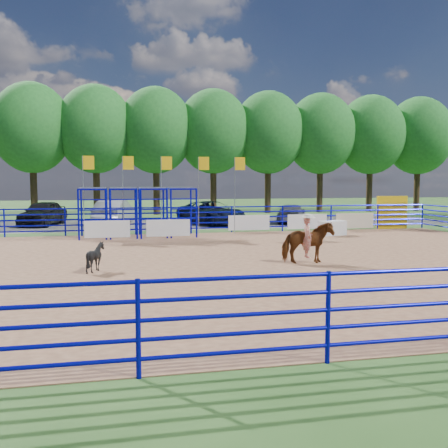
{
  "coord_description": "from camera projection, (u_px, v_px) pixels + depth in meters",
  "views": [
    {
      "loc": [
        -3.26,
        -17.3,
        2.94
      ],
      "look_at": [
        0.64,
        1.0,
        1.3
      ],
      "focal_mm": 40.0,
      "sensor_mm": 36.0,
      "label": 1
    }
  ],
  "objects": [
    {
      "name": "announcer_table",
      "position": [
        332.0,
        228.0,
        26.58
      ],
      "size": [
        1.56,
        1.03,
        0.76
      ],
      "primitive_type": "cube",
      "rotation": [
        0.0,
        0.0,
        0.28
      ],
      "color": "silver",
      "rests_on": "arena_dirt"
    },
    {
      "name": "car_a",
      "position": [
        43.0,
        213.0,
        32.54
      ],
      "size": [
        3.02,
        5.08,
        1.62
      ],
      "primitive_type": "imported",
      "rotation": [
        0.0,
        0.0,
        -0.25
      ],
      "color": "black",
      "rests_on": "gravel_strip"
    },
    {
      "name": "horse_and_rider",
      "position": [
        307.0,
        239.0,
        17.52
      ],
      "size": [
        1.8,
        0.91,
        2.45
      ],
      "color": "brown",
      "rests_on": "arena_dirt"
    },
    {
      "name": "perimeter_fence",
      "position": [
        212.0,
        242.0,
        17.72
      ],
      "size": [
        30.1,
        20.1,
        1.5
      ],
      "color": "#0809B4",
      "rests_on": "ground"
    },
    {
      "name": "arena_dirt",
      "position": [
        212.0,
        263.0,
        17.79
      ],
      "size": [
        30.0,
        20.0,
        0.02
      ],
      "primitive_type": "cube",
      "color": "#95684A",
      "rests_on": "ground"
    },
    {
      "name": "car_b",
      "position": [
        114.0,
        212.0,
        33.4
      ],
      "size": [
        2.91,
        5.21,
        1.62
      ],
      "primitive_type": "imported",
      "rotation": [
        0.0,
        0.0,
        2.89
      ],
      "color": "gray",
      "rests_on": "gravel_strip"
    },
    {
      "name": "gravel_strip",
      "position": [
        167.0,
        223.0,
        34.35
      ],
      "size": [
        40.0,
        10.0,
        0.01
      ],
      "primitive_type": "cube",
      "color": "slate",
      "rests_on": "ground"
    },
    {
      "name": "calf",
      "position": [
        96.0,
        257.0,
        16.01
      ],
      "size": [
        1.07,
        1.02,
        0.94
      ],
      "primitive_type": "imported",
      "rotation": [
        0.0,
        0.0,
        1.95
      ],
      "color": "black",
      "rests_on": "arena_dirt"
    },
    {
      "name": "car_d",
      "position": [
        292.0,
        214.0,
        34.51
      ],
      "size": [
        3.39,
        4.73,
        1.27
      ],
      "primitive_type": "imported",
      "rotation": [
        0.0,
        0.0,
        2.73
      ],
      "color": "slate",
      "rests_on": "gravel_strip"
    },
    {
      "name": "treeline",
      "position": [
        156.0,
        126.0,
        42.46
      ],
      "size": [
        56.4,
        6.4,
        11.24
      ],
      "color": "#3F2B19",
      "rests_on": "ground"
    },
    {
      "name": "car_c",
      "position": [
        211.0,
        213.0,
        33.48
      ],
      "size": [
        4.59,
        6.07,
        1.53
      ],
      "primitive_type": "imported",
      "rotation": [
        0.0,
        0.0,
        0.43
      ],
      "color": "#151D35",
      "rests_on": "gravel_strip"
    },
    {
      "name": "ground",
      "position": [
        212.0,
        263.0,
        17.79
      ],
      "size": [
        120.0,
        120.0,
        0.0
      ],
      "primitive_type": "plane",
      "color": "#365D25",
      "rests_on": "ground"
    },
    {
      "name": "chute_assembly",
      "position": [
        145.0,
        213.0,
        25.89
      ],
      "size": [
        19.32,
        2.41,
        4.2
      ],
      "color": "#0809B4",
      "rests_on": "ground"
    }
  ]
}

